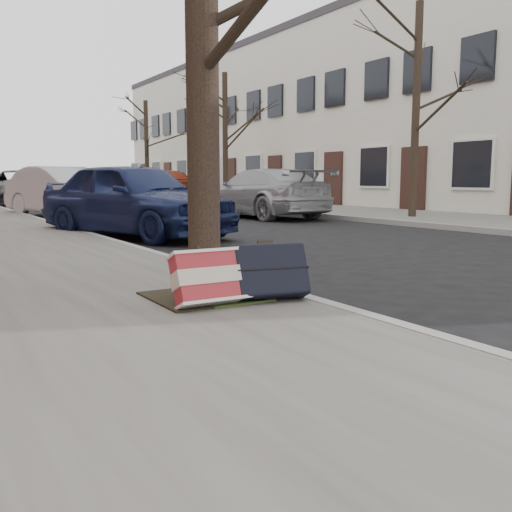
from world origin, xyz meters
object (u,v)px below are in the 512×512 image
car_near_front (135,199)px  suitcase_red (210,278)px  suitcase_navy (269,271)px  car_near_mid (65,192)px

car_near_front → suitcase_red: bearing=-124.5°
suitcase_navy → car_near_front: (1.22, 6.55, 0.36)m
suitcase_navy → car_near_mid: (1.40, 12.82, 0.36)m
car_near_front → car_near_mid: 6.27m
suitcase_navy → car_near_mid: car_near_mid is taller
suitcase_red → car_near_front: 6.74m
suitcase_red → suitcase_navy: 0.51m
suitcase_red → car_near_mid: (1.91, 12.77, 0.38)m
suitcase_red → car_near_front: (1.72, 6.51, 0.38)m
car_near_front → suitcase_navy: bearing=-120.2°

